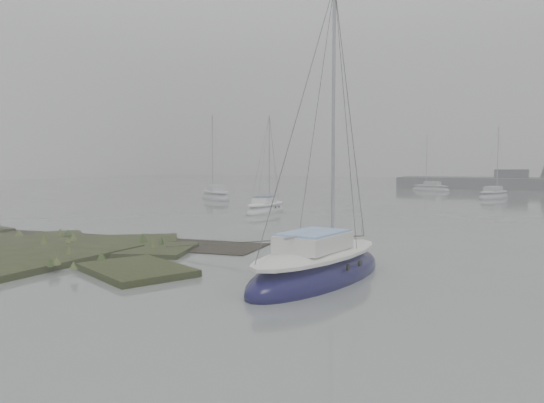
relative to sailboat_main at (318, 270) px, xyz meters
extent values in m
plane|color=slate|center=(-5.87, 29.01, -0.29)|extent=(160.00, 160.00, 0.00)
cube|color=#424247|center=(4.13, 60.01, 1.11)|extent=(4.00, 3.00, 2.20)
ellipsoid|color=#100D39|center=(0.00, 0.01, -0.17)|extent=(3.19, 6.81, 1.59)
ellipsoid|color=silver|center=(0.00, 0.01, 0.46)|extent=(2.63, 5.91, 0.45)
cube|color=silver|center=(-0.04, -0.26, 0.85)|extent=(1.75, 2.44, 0.47)
cube|color=#88ACE1|center=(-0.04, -0.26, 1.12)|extent=(1.63, 2.24, 0.07)
cylinder|color=#939399|center=(0.14, 0.84, 4.53)|extent=(0.10, 0.10, 7.48)
cylinder|color=#939399|center=(-0.07, -0.45, 1.12)|extent=(0.51, 2.60, 0.08)
ellipsoid|color=silver|center=(-10.36, 17.88, -0.20)|extent=(1.81, 5.09, 1.22)
ellipsoid|color=white|center=(-10.36, 17.88, 0.29)|extent=(1.46, 4.43, 0.35)
cube|color=white|center=(-10.35, 17.66, 0.59)|extent=(1.13, 1.76, 0.36)
cube|color=navy|center=(-10.35, 17.66, 0.79)|extent=(1.06, 1.61, 0.06)
cylinder|color=#939399|center=(-10.38, 18.53, 3.42)|extent=(0.08, 0.08, 5.76)
cylinder|color=#939399|center=(-10.35, 17.52, 0.79)|extent=(0.13, 2.02, 0.06)
ellipsoid|color=#A1A4AA|center=(-20.27, 27.68, -0.18)|extent=(5.75, 5.45, 1.45)
ellipsoid|color=silver|center=(-20.27, 27.68, 0.40)|extent=(4.91, 4.65, 0.41)
cube|color=silver|center=(-20.08, 27.50, 0.75)|extent=(2.38, 2.32, 0.43)
cube|color=silver|center=(-20.08, 27.50, 0.99)|extent=(2.19, 2.14, 0.07)
cylinder|color=#939399|center=(-20.84, 28.19, 4.10)|extent=(0.09, 0.09, 6.82)
cylinder|color=#939399|center=(-19.95, 27.39, 0.99)|extent=(1.82, 1.66, 0.08)
ellipsoid|color=#A6A9AF|center=(2.94, 39.96, -0.20)|extent=(3.44, 5.50, 1.27)
ellipsoid|color=silver|center=(2.94, 39.96, 0.31)|extent=(2.88, 4.75, 0.36)
cube|color=silver|center=(2.87, 39.75, 0.62)|extent=(1.68, 2.07, 0.37)
cube|color=silver|center=(2.87, 39.75, 0.83)|extent=(1.55, 1.90, 0.06)
cylinder|color=#939399|center=(3.18, 40.59, 3.56)|extent=(0.08, 0.08, 5.97)
cylinder|color=#939399|center=(2.81, 39.61, 0.83)|extent=(0.80, 1.98, 0.07)
ellipsoid|color=#B8BFC3|center=(-4.52, 51.17, -0.20)|extent=(5.34, 3.92, 1.25)
ellipsoid|color=silver|center=(-4.52, 51.17, 0.30)|extent=(4.60, 3.31, 0.35)
cube|color=silver|center=(-4.33, 51.06, 0.61)|extent=(2.08, 1.80, 0.37)
cube|color=silver|center=(-4.33, 51.06, 0.82)|extent=(1.91, 1.67, 0.06)
cylinder|color=#939399|center=(-5.11, 51.48, 3.51)|extent=(0.08, 0.08, 5.89)
cylinder|color=#939399|center=(-4.20, 51.00, 0.82)|extent=(1.85, 1.03, 0.07)
camera|label=1|loc=(5.22, -14.23, 3.11)|focal=35.00mm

